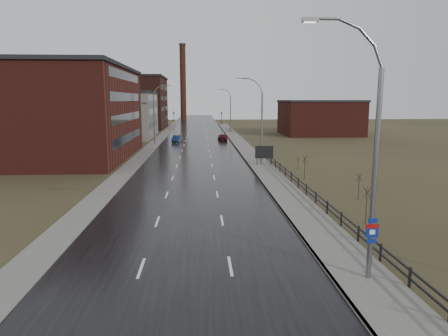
{
  "coord_description": "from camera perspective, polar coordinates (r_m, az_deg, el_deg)",
  "views": [
    {
      "loc": [
        0.81,
        -15.55,
        8.61
      ],
      "look_at": [
        2.75,
        17.04,
        3.0
      ],
      "focal_mm": 32.0,
      "sensor_mm": 36.0,
      "label": 1
    }
  ],
  "objects": [
    {
      "name": "shrub_c",
      "position": [
        29.53,
        19.7,
        -4.93
      ],
      "size": [
        0.63,
        0.66,
        2.66
      ],
      "color": "#382D23",
      "rests_on": "ground"
    },
    {
      "name": "curb_right",
      "position": [
        51.65,
        3.62,
        0.23
      ],
      "size": [
        0.16,
        180.0,
        0.18
      ],
      "primitive_type": "cube",
      "color": "slate",
      "rests_on": "ground"
    },
    {
      "name": "road",
      "position": [
        76.04,
        -4.0,
        3.24
      ],
      "size": [
        14.0,
        300.0,
        0.06
      ],
      "primitive_type": "cube",
      "color": "black",
      "rests_on": "ground"
    },
    {
      "name": "billboard",
      "position": [
        52.25,
        5.76,
        2.2
      ],
      "size": [
        2.38,
        0.17,
        2.68
      ],
      "color": "black",
      "rests_on": "ground"
    },
    {
      "name": "ground",
      "position": [
        17.8,
        -5.93,
        -19.24
      ],
      "size": [
        320.0,
        320.0,
        0.0
      ],
      "primitive_type": "plane",
      "color": "#2D2819",
      "rests_on": "ground"
    },
    {
      "name": "building_right",
      "position": [
        102.01,
        13.51,
        7.04
      ],
      "size": [
        18.36,
        16.32,
        8.5
      ],
      "color": "#471914",
      "rests_on": "ground"
    },
    {
      "name": "streetlight_main",
      "position": [
        19.32,
        20.0,
        1.57
      ],
      "size": [
        3.91,
        0.29,
        12.11
      ],
      "color": "slate",
      "rests_on": "ground"
    },
    {
      "name": "streetlight_right_far",
      "position": [
        105.87,
        0.77,
        8.25
      ],
      "size": [
        3.36,
        0.28,
        11.35
      ],
      "color": "slate",
      "rests_on": "ground"
    },
    {
      "name": "car_near",
      "position": [
        81.7,
        -6.76,
        4.12
      ],
      "size": [
        1.97,
        4.36,
        1.39
      ],
      "primitive_type": "imported",
      "rotation": [
        0.0,
        0.0,
        -0.12
      ],
      "color": "#0C1A40",
      "rests_on": "ground"
    },
    {
      "name": "guardrail",
      "position": [
        36.04,
        11.97,
        -3.12
      ],
      "size": [
        0.1,
        53.05,
        1.1
      ],
      "color": "black",
      "rests_on": "ground"
    },
    {
      "name": "warehouse_far",
      "position": [
        125.83,
        -14.49,
        9.05
      ],
      "size": [
        26.52,
        24.48,
        15.5
      ],
      "color": "#331611",
      "rests_on": "ground"
    },
    {
      "name": "streetlight_right_mid",
      "position": [
        52.2,
        5.11,
        6.67
      ],
      "size": [
        3.36,
        0.28,
        11.35
      ],
      "color": "slate",
      "rests_on": "ground"
    },
    {
      "name": "streetlight_left",
      "position": [
        78.07,
        -9.74,
        7.57
      ],
      "size": [
        3.36,
        0.28,
        11.35
      ],
      "color": "slate",
      "rests_on": "ground"
    },
    {
      "name": "smokestack",
      "position": [
        165.84,
        -5.88,
        12.08
      ],
      "size": [
        2.7,
        2.7,
        30.7
      ],
      "color": "#331611",
      "rests_on": "ground"
    },
    {
      "name": "car_far",
      "position": [
        84.49,
        -0.2,
        4.41
      ],
      "size": [
        1.94,
        4.45,
        1.49
      ],
      "primitive_type": "imported",
      "rotation": [
        0.0,
        0.0,
        3.18
      ],
      "color": "#420B12",
      "rests_on": "ground"
    },
    {
      "name": "shrub_e",
      "position": [
        44.21,
        11.45,
        0.16
      ],
      "size": [
        0.62,
        0.65,
        2.63
      ],
      "color": "#382D23",
      "rests_on": "ground"
    },
    {
      "name": "shrub_f",
      "position": [
        49.98,
        10.54,
        0.68
      ],
      "size": [
        0.4,
        0.42,
        1.65
      ],
      "color": "#382D23",
      "rests_on": "ground"
    },
    {
      "name": "warehouse_near",
      "position": [
        64.39,
        -23.39,
        7.31
      ],
      "size": [
        22.44,
        28.56,
        13.5
      ],
      "color": "#471914",
      "rests_on": "ground"
    },
    {
      "name": "traffic_light_left",
      "position": [
        135.9,
        -7.18,
        7.98
      ],
      "size": [
        0.58,
        2.73,
        5.3
      ],
      "color": "black",
      "rests_on": "ground"
    },
    {
      "name": "shrub_d",
      "position": [
        36.5,
        18.72,
        -2.42
      ],
      "size": [
        0.55,
        0.58,
        2.34
      ],
      "color": "#382D23",
      "rests_on": "ground"
    },
    {
      "name": "traffic_light_right",
      "position": [
        135.8,
        -0.37,
        8.05
      ],
      "size": [
        0.58,
        2.73,
        5.3
      ],
      "color": "black",
      "rests_on": "ground"
    },
    {
      "name": "sidewalk_right",
      "position": [
        51.85,
        5.28,
        0.25
      ],
      "size": [
        3.2,
        180.0,
        0.18
      ],
      "primitive_type": "cube",
      "color": "#595651",
      "rests_on": "ground"
    },
    {
      "name": "sidewalk_left",
      "position": [
        76.57,
        -10.15,
        3.18
      ],
      "size": [
        2.4,
        260.0,
        0.12
      ],
      "primitive_type": "cube",
      "color": "#595651",
      "rests_on": "ground"
    },
    {
      "name": "warehouse_mid",
      "position": [
        95.48,
        -14.88,
        7.41
      ],
      "size": [
        16.32,
        20.4,
        10.5
      ],
      "color": "slate",
      "rests_on": "ground"
    }
  ]
}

